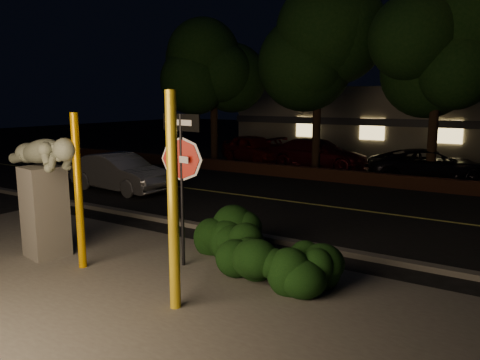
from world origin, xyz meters
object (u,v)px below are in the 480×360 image
at_px(signpost, 181,160).
at_px(sculpture, 44,183).
at_px(yellow_pole_left, 79,192).
at_px(parked_car_red, 254,149).
at_px(parked_car_darkred, 318,154).
at_px(silver_sedan, 120,172).
at_px(yellow_pole_right, 173,203).
at_px(parked_car_dark, 431,166).

relative_size(signpost, sculpture, 1.17).
distance_m(yellow_pole_left, parked_car_red, 16.00).
xyz_separation_m(sculpture, parked_car_darkred, (-0.15, 14.82, -0.89)).
bearing_deg(yellow_pole_left, silver_sedan, 131.30).
height_order(signpost, sculpture, signpost).
relative_size(yellow_pole_right, silver_sedan, 0.84).
bearing_deg(signpost, parked_car_darkred, 111.76).
height_order(sculpture, silver_sedan, sculpture).
bearing_deg(sculpture, silver_sedan, 135.24).
bearing_deg(yellow_pole_left, parked_car_darkred, 95.04).
relative_size(yellow_pole_right, parked_car_dark, 0.72).
xyz_separation_m(signpost, sculpture, (-2.79, -1.09, -0.56)).
bearing_deg(yellow_pole_right, parked_car_darkred, 104.83).
bearing_deg(signpost, yellow_pole_right, -45.00).
xyz_separation_m(yellow_pole_right, parked_car_red, (-7.77, 15.58, -1.00)).
bearing_deg(sculpture, yellow_pole_left, 7.61).
bearing_deg(parked_car_red, parked_car_dark, -75.49).
distance_m(yellow_pole_right, parked_car_darkred, 15.86).
distance_m(signpost, parked_car_red, 15.58).
relative_size(yellow_pole_left, yellow_pole_right, 0.89).
distance_m(yellow_pole_left, sculpture, 1.16).
distance_m(signpost, parked_car_darkred, 14.12).
relative_size(yellow_pole_left, parked_car_dark, 0.64).
relative_size(parked_car_red, parked_car_darkred, 0.88).
height_order(sculpture, parked_car_darkred, sculpture).
bearing_deg(parked_car_darkred, yellow_pole_right, -163.85).
distance_m(yellow_pole_left, yellow_pole_right, 2.77).
relative_size(yellow_pole_left, signpost, 1.01).
relative_size(yellow_pole_left, parked_car_red, 0.72).
xyz_separation_m(signpost, parked_car_dark, (2.30, 12.69, -1.49)).
bearing_deg(parked_car_dark, signpost, 147.29).
bearing_deg(sculpture, yellow_pole_right, 3.69).
height_order(yellow_pole_right, silver_sedan, yellow_pole_right).
height_order(yellow_pole_left, parked_car_dark, yellow_pole_left).
xyz_separation_m(silver_sedan, parked_car_red, (0.19, 9.21, 0.05)).
distance_m(signpost, parked_car_dark, 12.99).
xyz_separation_m(yellow_pole_left, parked_car_red, (-5.03, 15.16, -0.81)).
bearing_deg(yellow_pole_left, sculpture, 177.00).
xyz_separation_m(yellow_pole_right, signpost, (-1.11, 1.56, 0.43)).
bearing_deg(parked_car_darkred, signpost, -166.59).
bearing_deg(parked_car_darkred, yellow_pole_left, -173.64).
relative_size(yellow_pole_right, parked_car_red, 0.81).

